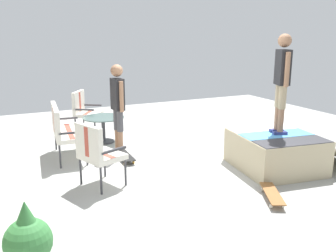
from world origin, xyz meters
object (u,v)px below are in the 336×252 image
(patio_table, at_px, (104,124))
(potted_plant, at_px, (29,247))
(patio_bench, at_px, (63,127))
(person_watching, at_px, (118,102))
(skateboard_by_bench, at_px, (125,155))
(patio_chair_by_wall, at_px, (96,150))
(skateboard_spare, at_px, (272,194))
(skate_ramp, at_px, (277,151))
(person_skater, at_px, (282,76))
(patio_chair_near_house, at_px, (84,108))

(patio_table, bearing_deg, potted_plant, 156.22)
(patio_bench, relative_size, person_watching, 0.73)
(skateboard_by_bench, bearing_deg, person_watching, -4.65)
(patio_chair_by_wall, height_order, skateboard_spare, patio_chair_by_wall)
(person_watching, bearing_deg, skateboard_spare, -156.53)
(patio_table, distance_m, skateboard_spare, 4.15)
(skate_ramp, bearing_deg, potted_plant, 110.39)
(patio_chair_by_wall, distance_m, patio_table, 2.51)
(skate_ramp, distance_m, person_skater, 1.32)
(person_skater, xyz_separation_m, potted_plant, (-1.64, 4.34, -1.17))
(person_skater, relative_size, skateboard_spare, 2.13)
(patio_chair_near_house, height_order, person_skater, person_skater)
(skateboard_spare, bearing_deg, patio_bench, 36.44)
(skateboard_spare, bearing_deg, potted_plant, 100.26)
(skate_ramp, distance_m, skateboard_spare, 1.38)
(patio_bench, distance_m, potted_plant, 3.94)
(patio_bench, xyz_separation_m, skateboard_spare, (-3.20, -2.36, -0.53))
(patio_bench, xyz_separation_m, patio_table, (0.70, -0.99, -0.21))
(patio_chair_by_wall, bearing_deg, patio_bench, 6.68)
(patio_chair_near_house, height_order, patio_chair_by_wall, same)
(skateboard_by_bench, xyz_separation_m, potted_plant, (-3.20, 2.01, 0.38))
(skate_ramp, bearing_deg, skateboard_spare, 136.65)
(patio_chair_by_wall, bearing_deg, skateboard_by_bench, -37.58)
(patio_table, height_order, person_watching, person_watching)
(skate_ramp, xyz_separation_m, potted_plant, (-1.60, 4.30, 0.15))
(potted_plant, bearing_deg, patio_chair_by_wall, -29.18)
(patio_bench, relative_size, patio_chair_by_wall, 1.27)
(patio_chair_by_wall, bearing_deg, person_watching, -29.57)
(patio_chair_near_house, height_order, person_watching, person_watching)
(person_skater, height_order, skateboard_by_bench, person_skater)
(patio_chair_near_house, bearing_deg, person_skater, -146.08)
(skate_ramp, relative_size, patio_chair_by_wall, 2.26)
(patio_chair_by_wall, xyz_separation_m, skateboard_by_bench, (1.06, -0.82, -0.53))
(person_skater, xyz_separation_m, skateboard_spare, (-1.03, 0.97, -1.55))
(patio_bench, bearing_deg, skateboard_spare, -143.56)
(patio_chair_near_house, distance_m, skateboard_by_bench, 2.32)
(patio_chair_by_wall, xyz_separation_m, person_watching, (1.50, -0.85, 0.43))
(patio_bench, height_order, person_watching, person_watching)
(patio_chair_near_house, distance_m, potted_plant, 5.73)
(patio_chair_near_house, distance_m, patio_chair_by_wall, 3.36)
(skateboard_spare, bearing_deg, skateboard_by_bench, 27.56)
(person_skater, bearing_deg, person_watching, 48.91)
(person_skater, relative_size, skateboard_by_bench, 2.11)
(skate_ramp, xyz_separation_m, skateboard_by_bench, (1.60, 2.29, -0.23))
(skate_ramp, bearing_deg, skateboard_by_bench, 54.96)
(patio_chair_near_house, relative_size, patio_table, 1.13)
(patio_table, height_order, potted_plant, potted_plant)
(patio_chair_near_house, bearing_deg, patio_chair_by_wall, 170.00)
(patio_table, xyz_separation_m, skateboard_spare, (-3.90, -1.38, -0.32))
(person_skater, bearing_deg, patio_bench, 57.01)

